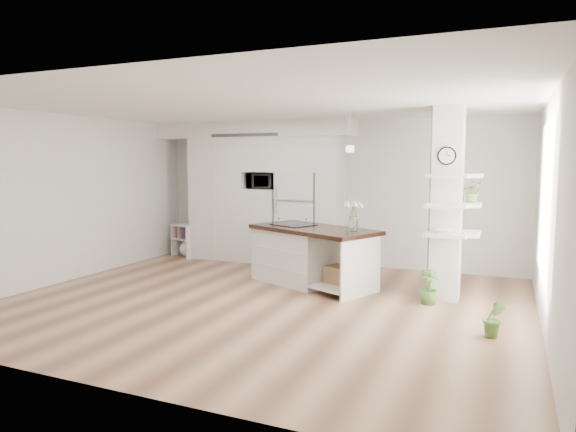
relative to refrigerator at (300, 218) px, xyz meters
name	(u,v)px	position (x,y,z in m)	size (l,w,h in m)	color
floor	(262,302)	(0.53, -2.68, -0.88)	(7.00, 6.00, 0.01)	tan
room	(262,168)	(0.53, -2.68, 0.98)	(7.04, 6.04, 2.72)	white
cabinet_wall	(256,184)	(-0.92, -0.01, 0.63)	(4.00, 0.71, 2.70)	white
refrigerator	(300,218)	(0.00, 0.00, 0.00)	(0.78, 0.69, 1.75)	white
column	(452,205)	(2.90, -1.55, 0.48)	(0.69, 0.90, 2.70)	silver
window	(546,200)	(4.00, -2.38, 0.62)	(2.40, 2.40, 0.00)	white
pendant_light	(389,147)	(2.23, -2.53, 1.24)	(0.12, 0.12, 0.10)	white
kitchen_island	(303,253)	(0.63, -1.40, -0.40)	(2.26, 1.73, 1.49)	white
bookshelf	(186,242)	(-2.45, -0.19, -0.58)	(0.64, 0.50, 0.66)	white
floor_plant_a	(494,318)	(3.52, -2.98, -0.65)	(0.25, 0.20, 0.45)	#497D32
floor_plant_b	(429,287)	(2.66, -1.88, -0.64)	(0.27, 0.27, 0.47)	#497D32
microwave	(263,181)	(-0.75, -0.06, 0.69)	(0.54, 0.37, 0.30)	#2D2D2D
shelf_plant	(473,192)	(3.15, -1.38, 0.65)	(0.27, 0.23, 0.30)	#497D32
decor_bowl	(444,231)	(2.82, -1.78, 0.13)	(0.22, 0.22, 0.05)	white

